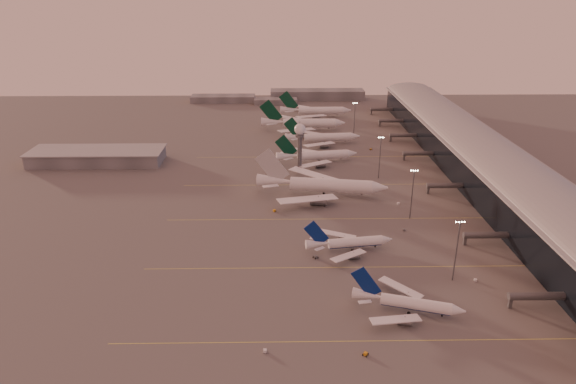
{
  "coord_description": "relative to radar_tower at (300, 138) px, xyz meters",
  "views": [
    {
      "loc": [
        -6.59,
        -165.14,
        102.81
      ],
      "look_at": [
        -2.67,
        68.28,
        8.53
      ],
      "focal_mm": 32.0,
      "sensor_mm": 36.0,
      "label": 1
    }
  ],
  "objects": [
    {
      "name": "gsv_tug_near",
      "position": [
        13.66,
        -161.68,
        -20.45
      ],
      "size": [
        3.61,
        3.98,
        0.98
      ],
      "color": "orange",
      "rests_on": "ground"
    },
    {
      "name": "mast_a",
      "position": [
        53.0,
        -120.0,
        -7.21
      ],
      "size": [
        3.6,
        0.56,
        25.0
      ],
      "color": "#53555A",
      "rests_on": "ground"
    },
    {
      "name": "widebody_white",
      "position": [
        10.59,
        -35.39,
        -16.69
      ],
      "size": [
        69.42,
        55.22,
        24.55
      ],
      "color": "white",
      "rests_on": "ground"
    },
    {
      "name": "hangar",
      "position": [
        -125.0,
        20.0,
        -16.63
      ],
      "size": [
        82.0,
        27.0,
        8.5
      ],
      "color": "slate",
      "rests_on": "ground"
    },
    {
      "name": "taxiway_markings",
      "position": [
        25.0,
        -64.0,
        -20.94
      ],
      "size": [
        180.0,
        185.25,
        0.02
      ],
      "color": "#E7DF51",
      "rests_on": "ground"
    },
    {
      "name": "gsv_catering_b",
      "position": [
        48.4,
        -48.32,
        -18.8
      ],
      "size": [
        5.57,
        3.24,
        4.29
      ],
      "color": "white",
      "rests_on": "ground"
    },
    {
      "name": "greentail_c",
      "position": [
        6.6,
        95.46,
        -16.78
      ],
      "size": [
        65.06,
        52.54,
        23.63
      ],
      "color": "white",
      "rests_on": "ground"
    },
    {
      "name": "narrowbody_near",
      "position": [
        31.1,
        -139.95,
        -17.91
      ],
      "size": [
        37.34,
        29.34,
        15.03
      ],
      "color": "white",
      "rests_on": "ground"
    },
    {
      "name": "radar_tower",
      "position": [
        0.0,
        0.0,
        0.0
      ],
      "size": [
        6.4,
        6.4,
        31.1
      ],
      "color": "#53555A",
      "rests_on": "ground"
    },
    {
      "name": "narrowbody_mid",
      "position": [
        17.08,
        -96.12,
        -17.94
      ],
      "size": [
        37.89,
        30.05,
        14.85
      ],
      "color": "white",
      "rests_on": "ground"
    },
    {
      "name": "mast_b",
      "position": [
        50.0,
        -65.0,
        -7.21
      ],
      "size": [
        3.6,
        0.56,
        25.0
      ],
      "color": "#53555A",
      "rests_on": "ground"
    },
    {
      "name": "gsv_truck_c",
      "position": [
        -14.02,
        -55.98,
        -19.74
      ],
      "size": [
        6.03,
        5.01,
        2.36
      ],
      "color": "orange",
      "rests_on": "ground"
    },
    {
      "name": "mast_c",
      "position": [
        45.0,
        -10.0,
        -7.21
      ],
      "size": [
        3.6,
        0.56,
        25.0
      ],
      "color": "#53555A",
      "rests_on": "ground"
    },
    {
      "name": "gsv_tug_mid",
      "position": [
        2.67,
        -102.58,
        -20.39
      ],
      "size": [
        4.09,
        4.42,
        1.09
      ],
      "color": "#5C5F62",
      "rests_on": "ground"
    },
    {
      "name": "greentail_a",
      "position": [
        11.8,
        18.87,
        -17.6
      ],
      "size": [
        51.9,
        41.6,
        18.96
      ],
      "color": "white",
      "rests_on": "ground"
    },
    {
      "name": "ground",
      "position": [
        -5.0,
        -120.0,
        -20.95
      ],
      "size": [
        700.0,
        700.0,
        0.0
      ],
      "primitive_type": "plane",
      "color": "#545252",
      "rests_on": "ground"
    },
    {
      "name": "gsv_tug_hangar",
      "position": [
        49.7,
        44.14,
        -20.48
      ],
      "size": [
        3.69,
        3.24,
        0.9
      ],
      "color": "orange",
      "rests_on": "ground"
    },
    {
      "name": "mast_d",
      "position": [
        43.0,
        80.0,
        -7.21
      ],
      "size": [
        3.6,
        0.56,
        25.0
      ],
      "color": "#53555A",
      "rests_on": "ground"
    },
    {
      "name": "greentail_d",
      "position": [
        19.06,
        138.31,
        -17.06
      ],
      "size": [
        60.69,
        49.02,
        22.05
      ],
      "color": "white",
      "rests_on": "ground"
    },
    {
      "name": "greentail_b",
      "position": [
        18.55,
        59.38,
        -17.52
      ],
      "size": [
        53.53,
        43.1,
        19.44
      ],
      "color": "white",
      "rests_on": "ground"
    },
    {
      "name": "distant_horizon",
      "position": [
        -2.38,
        205.14,
        -17.06
      ],
      "size": [
        165.0,
        37.5,
        9.0
      ],
      "color": "slate",
      "rests_on": "ground"
    },
    {
      "name": "gsv_truck_a",
      "position": [
        -15.98,
        -159.84,
        -19.82
      ],
      "size": [
        5.5,
        2.12,
        2.22
      ],
      "color": "white",
      "rests_on": "ground"
    },
    {
      "name": "gsv_truck_b",
      "position": [
        44.69,
        -78.4,
        -19.85
      ],
      "size": [
        5.63,
        3.11,
        2.15
      ],
      "color": "#5C5F62",
      "rests_on": "ground"
    },
    {
      "name": "gsv_catering_a",
      "position": [
        61.52,
        -121.07,
        -19.01
      ],
      "size": [
        4.85,
        2.48,
        3.89
      ],
      "color": "white",
      "rests_on": "ground"
    },
    {
      "name": "gsv_tug_far",
      "position": [
        11.33,
        -13.49,
        -20.41
      ],
      "size": [
        3.0,
        4.08,
        1.05
      ],
      "color": "white",
      "rests_on": "ground"
    },
    {
      "name": "terminal",
      "position": [
        102.88,
        -9.91,
        -10.43
      ],
      "size": [
        57.0,
        362.0,
        23.04
      ],
      "color": "black",
      "rests_on": "ground"
    }
  ]
}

